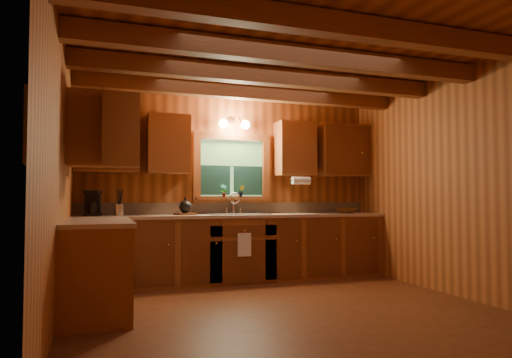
{
  "coord_description": "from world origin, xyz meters",
  "views": [
    {
      "loc": [
        -1.75,
        -4.35,
        1.12
      ],
      "look_at": [
        0.0,
        0.8,
        1.35
      ],
      "focal_mm": 31.9,
      "sensor_mm": 36.0,
      "label": 1
    }
  ],
  "objects": [
    {
      "name": "wicker_basket",
      "position": [
        1.63,
        1.52,
        0.94
      ],
      "size": [
        0.43,
        0.43,
        0.08
      ],
      "primitive_type": "imported",
      "rotation": [
        0.0,
        0.0,
        -0.34
      ],
      "color": "#48230C",
      "rests_on": "countertop"
    },
    {
      "name": "potted_plant_left",
      "position": [
        -0.14,
        1.79,
        1.23
      ],
      "size": [
        0.09,
        0.06,
        0.18
      ],
      "primitive_type": "imported",
      "rotation": [
        0.0,
        0.0,
        -0.01
      ],
      "color": "#5A2B13",
      "rests_on": "window_sill"
    },
    {
      "name": "wall_sconce",
      "position": [
        0.0,
        1.75,
        2.16
      ],
      "size": [
        0.45,
        0.21,
        0.17
      ],
      "color": "black",
      "rests_on": "room"
    },
    {
      "name": "base_cabinets",
      "position": [
        -0.49,
        1.28,
        0.43
      ],
      "size": [
        4.2,
        2.22,
        0.86
      ],
      "color": "brown",
      "rests_on": "ground"
    },
    {
      "name": "sink",
      "position": [
        0.0,
        1.6,
        0.86
      ],
      "size": [
        0.82,
        0.48,
        0.43
      ],
      "color": "silver",
      "rests_on": "countertop"
    },
    {
      "name": "ceiling_beams",
      "position": [
        0.0,
        0.0,
        2.49
      ],
      "size": [
        4.2,
        2.54,
        0.18
      ],
      "color": "brown",
      "rests_on": "room"
    },
    {
      "name": "window_sill",
      "position": [
        0.0,
        1.82,
        1.12
      ],
      "size": [
        1.06,
        0.14,
        0.04
      ],
      "primitive_type": "cube",
      "color": "brown",
      "rests_on": "room"
    },
    {
      "name": "window",
      "position": [
        0.0,
        1.87,
        1.53
      ],
      "size": [
        1.12,
        0.08,
        1.0
      ],
      "color": "brown",
      "rests_on": "room"
    },
    {
      "name": "backsplash",
      "position": [
        0.0,
        1.89,
        0.98
      ],
      "size": [
        4.2,
        0.02,
        0.16
      ],
      "primitive_type": "cube",
      "color": "tan",
      "rests_on": "room"
    },
    {
      "name": "dish_towel",
      "position": [
        0.0,
        1.26,
        0.52
      ],
      "size": [
        0.18,
        0.01,
        0.3
      ],
      "primitive_type": "cube",
      "color": "white",
      "rests_on": "base_cabinets"
    },
    {
      "name": "cutting_board",
      "position": [
        -0.7,
        1.63,
        0.91
      ],
      "size": [
        0.31,
        0.26,
        0.02
      ],
      "primitive_type": "cube",
      "rotation": [
        0.0,
        0.0,
        0.29
      ],
      "color": "#5A2B13",
      "rests_on": "countertop"
    },
    {
      "name": "room",
      "position": [
        0.0,
        0.0,
        1.3
      ],
      "size": [
        4.2,
        4.2,
        4.2
      ],
      "color": "#552A14",
      "rests_on": "ground"
    },
    {
      "name": "potted_plant_right",
      "position": [
        0.12,
        1.8,
        1.22
      ],
      "size": [
        0.1,
        0.08,
        0.16
      ],
      "primitive_type": "imported",
      "rotation": [
        0.0,
        0.0,
        -0.13
      ],
      "color": "#5A2B13",
      "rests_on": "window_sill"
    },
    {
      "name": "utensil_crock",
      "position": [
        -1.54,
        1.58,
        0.98
      ],
      "size": [
        0.12,
        0.12,
        0.33
      ],
      "rotation": [
        0.0,
        0.0,
        0.11
      ],
      "color": "silver",
      "rests_on": "countertop"
    },
    {
      "name": "upper_cabinets",
      "position": [
        -0.56,
        1.42,
        1.84
      ],
      "size": [
        4.19,
        1.77,
        0.78
      ],
      "color": "brown",
      "rests_on": "room"
    },
    {
      "name": "dishwasher_panel",
      "position": [
        -1.47,
        0.68,
        0.43
      ],
      "size": [
        0.02,
        0.6,
        0.8
      ],
      "primitive_type": "cube",
      "color": "white",
      "rests_on": "base_cabinets"
    },
    {
      "name": "countertop",
      "position": [
        -0.48,
        1.29,
        0.88
      ],
      "size": [
        4.2,
        2.24,
        0.04
      ],
      "color": "tan",
      "rests_on": "base_cabinets"
    },
    {
      "name": "teakettle",
      "position": [
        -0.7,
        1.63,
        1.01
      ],
      "size": [
        0.17,
        0.17,
        0.21
      ],
      "rotation": [
        0.0,
        0.0,
        0.24
      ],
      "color": "black",
      "rests_on": "cutting_board"
    },
    {
      "name": "coffee_maker",
      "position": [
        -1.86,
        1.64,
        1.06
      ],
      "size": [
        0.18,
        0.23,
        0.32
      ],
      "rotation": [
        0.0,
        0.0,
        -0.26
      ],
      "color": "black",
      "rests_on": "countertop"
    },
    {
      "name": "paper_towel_roll",
      "position": [
        0.92,
        1.53,
        1.37
      ],
      "size": [
        0.27,
        0.11,
        0.11
      ],
      "primitive_type": "cylinder",
      "rotation": [
        0.0,
        1.57,
        0.0
      ],
      "color": "white",
      "rests_on": "upper_cabinets"
    }
  ]
}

